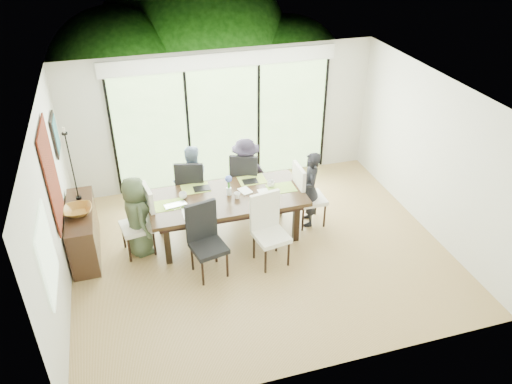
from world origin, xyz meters
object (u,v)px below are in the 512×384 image
object	(u,v)px
chair_left_end	(136,222)
person_left_end	(137,216)
person_far_right	(246,174)
cup_a	(183,195)
chair_near_right	(271,232)
person_far_left	(192,182)
chair_far_left	(192,186)
chair_near_left	(208,243)
sideboard	(83,231)
laptop	(176,207)
person_right_end	(310,189)
cup_b	(237,196)
table_top	(227,198)
bowl	(78,211)
chair_far_right	(245,178)
chair_right_end	(311,194)
cup_c	(271,184)
vase	(229,191)

from	to	relation	value
chair_left_end	person_left_end	distance (m)	0.10
person_far_right	cup_a	xyz separation A→B (m)	(-1.25, -0.68, 0.16)
chair_near_right	person_far_left	distance (m)	1.95
chair_far_left	person_left_end	xyz separation A→B (m)	(-1.03, -0.85, 0.10)
chair_near_left	sideboard	world-z (taller)	chair_near_left
laptop	cup_a	distance (m)	0.29
chair_far_left	person_right_end	size ratio (longest dim) A/B	0.85
person_right_end	person_far_right	distance (m)	1.25
laptop	cup_b	bearing A→B (deg)	-9.40
chair_near_left	person_far_right	world-z (taller)	person_far_right
chair_far_left	cup_b	distance (m)	1.15
cup_a	chair_near_left	bearing A→B (deg)	-78.91
table_top	sideboard	world-z (taller)	sideboard
chair_near_right	sideboard	size ratio (longest dim) A/B	0.81
cup_a	bowl	distance (m)	1.65
chair_left_end	person_far_right	world-z (taller)	person_far_right
person_far_right	cup_b	size ratio (longest dim) A/B	12.90
chair_left_end	chair_near_right	size ratio (longest dim) A/B	1.00
person_right_end	person_far_right	xyz separation A→B (m)	(-0.93, 0.83, 0.00)
chair_far_right	chair_near_right	distance (m)	1.72
chair_left_end	person_right_end	world-z (taller)	person_right_end
chair_far_left	chair_far_right	distance (m)	1.00
cup_a	sideboard	world-z (taller)	cup_a
chair_right_end	laptop	xyz separation A→B (m)	(-2.35, -0.10, 0.23)
chair_far_right	cup_c	xyz separation A→B (m)	(0.25, -0.75, 0.27)
cup_b	person_far_left	bearing A→B (deg)	122.83
bowl	cup_a	bearing A→B (deg)	0.61
table_top	person_left_end	size ratio (longest dim) A/B	1.86
chair_near_right	cup_b	distance (m)	0.89
sideboard	person_far_left	bearing A→B (deg)	17.50
table_top	person_left_end	bearing A→B (deg)	180.00
chair_left_end	cup_a	size ratio (longest dim) A/B	8.87
chair_right_end	chair_far_left	bearing A→B (deg)	66.53
table_top	person_far_left	size ratio (longest dim) A/B	1.86
chair_near_right	cup_c	world-z (taller)	chair_near_right
person_far_left	vase	bearing A→B (deg)	117.53
vase	bowl	bearing A→B (deg)	178.03
chair_right_end	person_right_end	bearing A→B (deg)	90.08
chair_near_right	cup_b	xyz separation A→B (m)	(-0.35, 0.77, 0.26)
chair_far_left	person_right_end	bearing A→B (deg)	171.96
chair_right_end	person_left_end	bearing A→B (deg)	90.08
person_far_left	vase	xyz separation A→B (m)	(0.50, -0.78, 0.18)
chair_left_end	cup_c	xyz separation A→B (m)	(2.30, 0.10, 0.27)
chair_far_right	chair_near_left	size ratio (longest dim) A/B	1.00
person_right_end	cup_a	size ratio (longest dim) A/B	10.40
chair_near_left	chair_near_right	bearing A→B (deg)	-12.54
person_left_end	person_right_end	distance (m)	2.96
table_top	chair_near_right	world-z (taller)	chair_near_right
chair_near_right	sideboard	distance (m)	3.06
chair_near_right	cup_c	distance (m)	1.05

